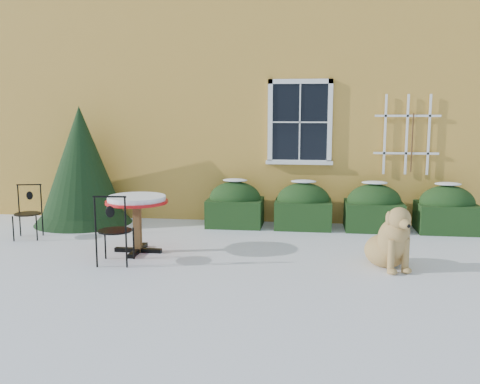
# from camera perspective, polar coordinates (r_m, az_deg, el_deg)

# --- Properties ---
(ground) EXTENTS (80.00, 80.00, 0.00)m
(ground) POSITION_cam_1_polar(r_m,az_deg,el_deg) (7.84, -0.97, -7.63)
(ground) COLOR white
(ground) RESTS_ON ground
(house) EXTENTS (12.40, 8.40, 6.40)m
(house) POSITION_cam_1_polar(r_m,az_deg,el_deg) (14.52, 3.20, 12.73)
(house) COLOR gold
(house) RESTS_ON ground
(hedge_row) EXTENTS (4.95, 0.80, 0.91)m
(hedge_row) POSITION_cam_1_polar(r_m,az_deg,el_deg) (10.17, 10.43, -1.63)
(hedge_row) COLOR black
(hedge_row) RESTS_ON ground
(evergreen_shrub) EXTENTS (1.89, 1.89, 2.29)m
(evergreen_shrub) POSITION_cam_1_polar(r_m,az_deg,el_deg) (10.87, -16.51, 1.58)
(evergreen_shrub) COLOR black
(evergreen_shrub) RESTS_ON ground
(bistro_table) EXTENTS (0.96, 0.96, 0.90)m
(bistro_table) POSITION_cam_1_polar(r_m,az_deg,el_deg) (8.43, -10.95, -1.42)
(bistro_table) COLOR black
(bistro_table) RESTS_ON ground
(patio_chair_near) EXTENTS (0.50, 0.49, 1.03)m
(patio_chair_near) POSITION_cam_1_polar(r_m,az_deg,el_deg) (7.91, -13.29, -3.88)
(patio_chair_near) COLOR black
(patio_chair_near) RESTS_ON ground
(patio_chair_far) EXTENTS (0.50, 0.49, 0.93)m
(patio_chair_far) POSITION_cam_1_polar(r_m,az_deg,el_deg) (9.97, -21.68, -1.96)
(patio_chair_far) COLOR black
(patio_chair_far) RESTS_ON ground
(dog) EXTENTS (0.77, 1.04, 0.93)m
(dog) POSITION_cam_1_polar(r_m,az_deg,el_deg) (7.81, 15.80, -5.19)
(dog) COLOR tan
(dog) RESTS_ON ground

